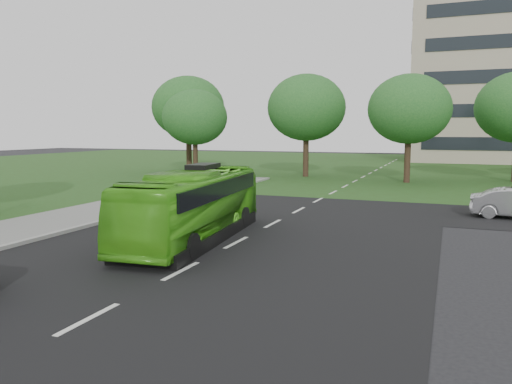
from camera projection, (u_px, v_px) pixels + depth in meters
ground at (212, 256)px, 16.38m from camera, size 160.00×160.00×0.00m
street_surfaces at (342, 185)px, 37.54m from camera, size 120.00×120.00×0.15m
tree_park_a at (195, 117)px, 44.75m from camera, size 5.85×5.85×7.77m
tree_park_b at (306, 108)px, 43.81m from camera, size 6.88×6.88×9.02m
tree_park_c at (409, 109)px, 38.69m from camera, size 6.37×6.37×8.45m
tree_park_f at (188, 107)px, 47.78m from camera, size 6.95×6.95×9.27m
bus at (194, 205)px, 18.66m from camera, size 3.10×9.55×2.61m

